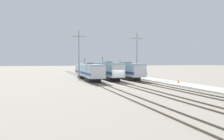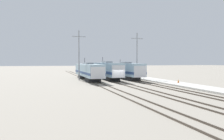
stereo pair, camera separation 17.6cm
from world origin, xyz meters
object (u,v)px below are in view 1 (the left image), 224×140
(locomotive_far_right, at_px, (126,70))
(catenary_tower_right, at_px, (137,54))
(locomotive_center, at_px, (107,70))
(traffic_cone, at_px, (178,81))
(locomotive_far_left, at_px, (88,71))
(catenary_tower_left, at_px, (79,54))

(locomotive_far_right, xyz_separation_m, catenary_tower_right, (2.89, 0.31, 3.78))
(locomotive_center, height_order, traffic_cone, locomotive_center)
(locomotive_center, height_order, catenary_tower_right, catenary_tower_right)
(locomotive_far_left, xyz_separation_m, catenary_tower_right, (11.87, 0.28, 3.86))
(locomotive_far_left, height_order, locomotive_far_right, locomotive_far_left)
(locomotive_center, xyz_separation_m, traffic_cone, (9.37, -14.36, -1.58))
(locomotive_far_right, distance_m, catenary_tower_left, 11.69)
(locomotive_far_right, distance_m, traffic_cone, 14.82)
(catenary_tower_right, bearing_deg, catenary_tower_left, 180.00)
(locomotive_center, bearing_deg, locomotive_far_right, -5.72)
(catenary_tower_right, height_order, traffic_cone, catenary_tower_right)
(catenary_tower_right, xyz_separation_m, traffic_cone, (1.99, -14.22, -5.30))
(locomotive_far_left, height_order, catenary_tower_left, catenary_tower_left)
(locomotive_far_left, relative_size, locomotive_center, 1.15)
(locomotive_far_left, distance_m, locomotive_center, 4.51)
(locomotive_center, distance_m, catenary_tower_left, 7.54)
(locomotive_far_right, height_order, catenary_tower_left, catenary_tower_left)
(locomotive_far_right, relative_size, catenary_tower_left, 1.56)
(traffic_cone, bearing_deg, locomotive_far_left, 134.84)
(locomotive_far_right, xyz_separation_m, catenary_tower_left, (-11.05, 0.31, 3.78))
(locomotive_center, xyz_separation_m, catenary_tower_right, (7.38, -0.14, 3.72))
(locomotive_center, relative_size, catenary_tower_left, 1.58)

